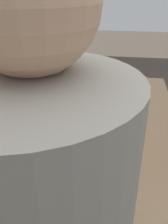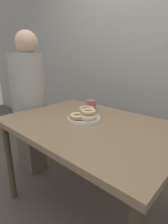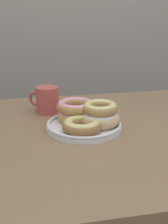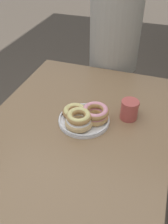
{
  "view_description": "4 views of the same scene",
  "coord_description": "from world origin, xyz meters",
  "px_view_note": "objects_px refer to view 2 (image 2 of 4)",
  "views": [
    {
      "loc": [
        -1.12,
        -0.03,
        1.39
      ],
      "look_at": [
        -0.07,
        0.13,
        0.83
      ],
      "focal_mm": 40.0,
      "sensor_mm": 36.0,
      "label": 1
    },
    {
      "loc": [
        0.79,
        -0.8,
        1.22
      ],
      "look_at": [
        -0.07,
        0.13,
        0.83
      ],
      "focal_mm": 28.0,
      "sensor_mm": 36.0,
      "label": 2
    },
    {
      "loc": [
        -0.27,
        -0.81,
        1.15
      ],
      "look_at": [
        -0.07,
        0.13,
        0.83
      ],
      "focal_mm": 50.0,
      "sensor_mm": 36.0,
      "label": 3
    },
    {
      "loc": [
        0.81,
        0.43,
        1.56
      ],
      "look_at": [
        -0.07,
        0.13,
        0.83
      ],
      "focal_mm": 40.0,
      "sensor_mm": 36.0,
      "label": 4
    }
  ],
  "objects_px": {
    "coffee_mug": "(91,106)",
    "dining_table": "(89,132)",
    "donut_plate": "(85,115)",
    "person_figure": "(29,101)"
  },
  "relations": [
    {
      "from": "coffee_mug",
      "to": "person_figure",
      "type": "xyz_separation_m",
      "value": [
        -0.65,
        -0.23,
        -0.02
      ]
    },
    {
      "from": "donut_plate",
      "to": "coffee_mug",
      "type": "height_order",
      "value": "coffee_mug"
    },
    {
      "from": "dining_table",
      "to": "coffee_mug",
      "type": "relative_size",
      "value": 11.01
    },
    {
      "from": "dining_table",
      "to": "donut_plate",
      "type": "distance_m",
      "value": 0.13
    },
    {
      "from": "dining_table",
      "to": "donut_plate",
      "type": "xyz_separation_m",
      "value": [
        -0.07,
        0.03,
        0.11
      ]
    },
    {
      "from": "donut_plate",
      "to": "person_figure",
      "type": "relative_size",
      "value": 0.19
    },
    {
      "from": "donut_plate",
      "to": "person_figure",
      "type": "distance_m",
      "value": 0.76
    },
    {
      "from": "coffee_mug",
      "to": "dining_table",
      "type": "bearing_deg",
      "value": -51.97
    },
    {
      "from": "dining_table",
      "to": "coffee_mug",
      "type": "distance_m",
      "value": 0.31
    },
    {
      "from": "dining_table",
      "to": "donut_plate",
      "type": "relative_size",
      "value": 4.62
    }
  ]
}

